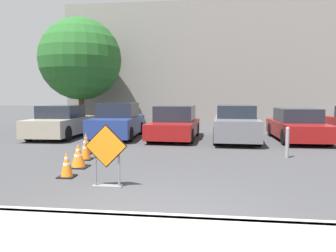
% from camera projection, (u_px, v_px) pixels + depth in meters
% --- Properties ---
extents(ground_plane, '(96.00, 96.00, 0.00)m').
position_uv_depth(ground_plane, '(190.00, 138.00, 14.74)').
color(ground_plane, '#3D3D3F').
extents(curb_lip, '(26.83, 0.20, 0.14)m').
position_uv_depth(curb_lip, '(151.00, 219.00, 4.85)').
color(curb_lip, '#999993').
rests_on(curb_lip, ground_plane).
extents(road_closed_sign, '(0.90, 0.20, 1.31)m').
position_uv_depth(road_closed_sign, '(106.00, 153.00, 6.78)').
color(road_closed_sign, black).
rests_on(road_closed_sign, ground_plane).
extents(traffic_cone_nearest, '(0.38, 0.38, 0.62)m').
position_uv_depth(traffic_cone_nearest, '(67.00, 165.00, 7.64)').
color(traffic_cone_nearest, black).
rests_on(traffic_cone_nearest, ground_plane).
extents(traffic_cone_second, '(0.51, 0.51, 0.64)m').
position_uv_depth(traffic_cone_second, '(78.00, 156.00, 8.69)').
color(traffic_cone_second, black).
rests_on(traffic_cone_second, ground_plane).
extents(traffic_cone_third, '(0.40, 0.40, 0.73)m').
position_uv_depth(traffic_cone_third, '(85.00, 148.00, 9.76)').
color(traffic_cone_third, black).
rests_on(traffic_cone_third, ground_plane).
extents(traffic_cone_fourth, '(0.39, 0.39, 0.71)m').
position_uv_depth(traffic_cone_fourth, '(86.00, 143.00, 10.73)').
color(traffic_cone_fourth, black).
rests_on(traffic_cone_fourth, ground_plane).
extents(parked_car_nearest, '(1.94, 4.20, 1.47)m').
position_uv_depth(parked_car_nearest, '(61.00, 123.00, 15.03)').
color(parked_car_nearest, '#A39984').
rests_on(parked_car_nearest, ground_plane).
extents(parked_car_second, '(1.98, 4.45, 1.59)m').
position_uv_depth(parked_car_second, '(118.00, 122.00, 15.00)').
color(parked_car_second, navy).
rests_on(parked_car_second, ground_plane).
extents(parked_car_third, '(2.06, 4.46, 1.46)m').
position_uv_depth(parked_car_third, '(175.00, 124.00, 14.57)').
color(parked_car_third, maroon).
rests_on(parked_car_third, ground_plane).
extents(parked_car_fourth, '(1.93, 4.58, 1.51)m').
position_uv_depth(parked_car_fourth, '(236.00, 124.00, 13.87)').
color(parked_car_fourth, slate).
rests_on(parked_car_fourth, ground_plane).
extents(parked_car_fifth, '(1.88, 4.53, 1.37)m').
position_uv_depth(parked_car_fifth, '(297.00, 126.00, 13.97)').
color(parked_car_fifth, maroon).
rests_on(parked_car_fifth, ground_plane).
extents(bollard_nearest, '(0.12, 0.12, 0.96)m').
position_uv_depth(bollard_nearest, '(287.00, 142.00, 10.01)').
color(bollard_nearest, gray).
rests_on(bollard_nearest, ground_plane).
extents(building_facade_backdrop, '(18.60, 5.00, 7.78)m').
position_uv_depth(building_facade_backdrop, '(209.00, 67.00, 22.72)').
color(building_facade_backdrop, gray).
rests_on(building_facade_backdrop, ground_plane).
extents(street_tree_behind_lot, '(4.67, 4.67, 6.35)m').
position_uv_depth(street_tree_behind_lot, '(80.00, 59.00, 18.77)').
color(street_tree_behind_lot, '#513823').
rests_on(street_tree_behind_lot, ground_plane).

